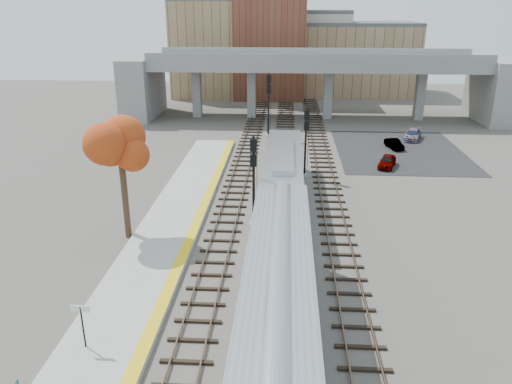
% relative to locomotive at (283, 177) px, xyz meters
% --- Properties ---
extents(ground, '(160.00, 160.00, 0.00)m').
position_rel_locomotive_xyz_m(ground, '(-1.00, -11.41, -2.28)').
color(ground, '#47423D').
rests_on(ground, ground).
extents(platform, '(4.50, 60.00, 0.35)m').
position_rel_locomotive_xyz_m(platform, '(-8.25, -11.41, -2.10)').
color(platform, '#9E9E99').
rests_on(platform, ground).
extents(yellow_strip, '(0.70, 60.00, 0.01)m').
position_rel_locomotive_xyz_m(yellow_strip, '(-6.35, -11.41, -1.92)').
color(yellow_strip, yellow).
rests_on(yellow_strip, platform).
extents(tracks, '(10.70, 95.00, 0.25)m').
position_rel_locomotive_xyz_m(tracks, '(-0.07, 1.09, -2.20)').
color(tracks, black).
rests_on(tracks, ground).
extents(overpass, '(54.00, 12.00, 9.50)m').
position_rel_locomotive_xyz_m(overpass, '(3.92, 33.59, 3.53)').
color(overpass, slate).
rests_on(overpass, ground).
extents(buildings_far, '(43.00, 21.00, 20.60)m').
position_rel_locomotive_xyz_m(buildings_far, '(0.26, 55.16, 5.60)').
color(buildings_far, '#9D815B').
rests_on(buildings_far, ground).
extents(parking_lot, '(14.00, 18.00, 0.04)m').
position_rel_locomotive_xyz_m(parking_lot, '(13.00, 16.59, -2.26)').
color(parking_lot, black).
rests_on(parking_lot, ground).
extents(locomotive, '(3.02, 19.05, 4.10)m').
position_rel_locomotive_xyz_m(locomotive, '(0.00, 0.00, 0.00)').
color(locomotive, '#A8AAB2').
rests_on(locomotive, ground).
extents(coach, '(3.03, 25.00, 5.00)m').
position_rel_locomotive_xyz_m(coach, '(-0.00, -22.61, 0.52)').
color(coach, '#A8AAB2').
rests_on(coach, ground).
extents(signal_mast_near, '(0.60, 0.64, 6.96)m').
position_rel_locomotive_xyz_m(signal_mast_near, '(-2.10, -5.09, 1.16)').
color(signal_mast_near, '#9E9E99').
rests_on(signal_mast_near, ground).
extents(signal_mast_mid, '(0.60, 0.64, 6.67)m').
position_rel_locomotive_xyz_m(signal_mast_mid, '(2.00, 6.81, 0.96)').
color(signal_mast_mid, '#9E9E99').
rests_on(signal_mast_mid, ground).
extents(signal_mast_far, '(0.60, 0.64, 7.83)m').
position_rel_locomotive_xyz_m(signal_mast_far, '(-2.10, 22.04, 1.74)').
color(signal_mast_far, '#9E9E99').
rests_on(signal_mast_far, ground).
extents(station_sign, '(0.90, 0.08, 2.27)m').
position_rel_locomotive_xyz_m(station_sign, '(-9.11, -19.83, -0.30)').
color(station_sign, black).
rests_on(station_sign, platform).
extents(tree, '(3.60, 3.60, 8.87)m').
position_rel_locomotive_xyz_m(tree, '(-10.90, -7.25, 4.30)').
color(tree, '#382619').
rests_on(tree, ground).
extents(car_a, '(2.58, 3.89, 1.23)m').
position_rel_locomotive_xyz_m(car_a, '(10.46, 10.31, -1.62)').
color(car_a, '#99999E').
rests_on(car_a, parking_lot).
extents(car_b, '(1.89, 3.48, 1.09)m').
position_rel_locomotive_xyz_m(car_b, '(12.54, 17.40, -1.69)').
color(car_b, '#99999E').
rests_on(car_b, parking_lot).
extents(car_c, '(3.15, 4.53, 1.22)m').
position_rel_locomotive_xyz_m(car_c, '(15.58, 21.68, -1.63)').
color(car_c, '#99999E').
rests_on(car_c, parking_lot).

